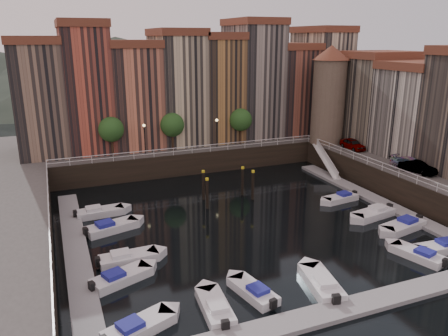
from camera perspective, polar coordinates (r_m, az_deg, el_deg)
name	(u,v)px	position (r m, az deg, el deg)	size (l,w,h in m)	color
ground	(241,219)	(45.00, 2.22, -6.63)	(200.00, 200.00, 0.00)	black
quay_far	(172,147)	(67.87, -6.76, 2.68)	(80.00, 20.00, 3.00)	black
dock_left	(76,249)	(40.68, -18.81, -9.96)	(2.00, 28.00, 0.35)	gray
dock_right	(375,199)	(52.52, 19.09, -3.88)	(2.00, 28.00, 0.35)	gray
dock_near	(343,309)	(32.05, 15.32, -17.36)	(30.00, 2.00, 0.35)	gray
mountains	(107,69)	(149.16, -15.02, 12.35)	(145.00, 100.00, 18.00)	#2D382D
far_terrace	(197,86)	(64.80, -3.57, 10.60)	(48.70, 10.30, 17.50)	#806451
right_terrace	(422,106)	(60.66, 24.45, 7.40)	(9.30, 24.30, 14.00)	#796F5B
corner_tower	(329,93)	(64.41, 13.54, 9.46)	(5.20, 5.20, 13.80)	#6B5B4C
promenade_trees	(177,125)	(59.09, -6.15, 5.65)	(21.20, 3.20, 5.20)	black
street_lamps	(182,131)	(58.37, -5.54, 4.84)	(10.36, 0.36, 4.18)	black
railings	(223,170)	(47.91, -0.11, -0.32)	(36.08, 34.04, 0.52)	white
gangway	(326,160)	(60.73, 13.20, 1.08)	(2.78, 8.32, 3.73)	white
mooring_pilings	(227,187)	(49.25, 0.38, -2.46)	(6.11, 3.10, 3.78)	black
boat_left_0	(138,328)	(29.57, -11.21, -19.79)	(4.98, 3.34, 1.13)	silver
boat_left_1	(120,278)	(34.91, -13.41, -13.77)	(4.99, 3.32, 1.13)	silver
boat_left_2	(127,258)	(37.48, -12.52, -11.44)	(5.05, 1.95, 1.15)	silver
boat_left_3	(111,227)	(43.44, -14.58, -7.50)	(5.34, 3.12, 1.20)	silver
boat_left_4	(99,212)	(47.35, -16.02, -5.57)	(5.09, 2.07, 1.16)	silver
boat_right_0	(441,247)	(42.76, 26.46, -9.27)	(4.69, 2.00, 1.06)	silver
boat_right_1	(404,226)	(45.79, 22.42, -6.99)	(5.31, 2.79, 1.19)	silver
boat_right_2	(374,213)	(47.78, 19.00, -5.64)	(5.26, 2.65, 1.18)	silver
boat_right_3	(341,198)	(51.28, 15.03, -3.81)	(4.57, 2.13, 1.03)	silver
boat_near_0	(215,308)	(30.81, -1.14, -17.79)	(2.11, 4.87, 1.10)	silver
boat_near_1	(254,292)	(32.53, 3.90, -15.81)	(2.54, 4.69, 1.05)	silver
boat_near_2	(322,284)	(34.03, 12.65, -14.51)	(2.82, 5.37, 1.20)	silver
boat_near_3	(419,255)	(40.65, 24.08, -10.30)	(2.87, 4.77, 1.07)	silver
car_a	(353,145)	(62.25, 16.44, 2.93)	(1.71, 4.26, 1.45)	gray
car_b	(418,168)	(53.74, 23.97, -0.02)	(1.44, 4.14, 1.36)	gray
car_c	(411,165)	(54.51, 23.27, 0.33)	(2.02, 4.96, 1.44)	gray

